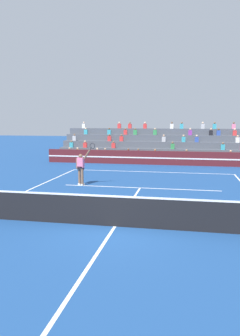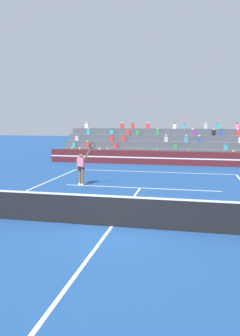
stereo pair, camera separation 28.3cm
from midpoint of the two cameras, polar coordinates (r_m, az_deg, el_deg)
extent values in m
plane|color=navy|center=(11.11, -1.63, -10.14)|extent=(120.00, 120.00, 0.00)
cube|color=white|center=(22.58, 5.00, -0.67)|extent=(11.00, 0.10, 0.01)
cube|color=white|center=(17.23, 3.07, -3.46)|extent=(8.25, 0.10, 0.01)
cube|color=white|center=(11.11, -1.63, -10.12)|extent=(0.10, 12.85, 0.01)
cube|color=black|center=(10.97, -1.64, -7.66)|extent=(11.90, 0.02, 1.00)
cube|color=white|center=(10.83, -1.65, -4.97)|extent=(11.90, 0.04, 0.06)
cube|color=#51191E|center=(26.23, 5.89, 1.77)|extent=(18.00, 0.24, 1.10)
cube|color=white|center=(26.10, 5.87, 1.74)|extent=(18.00, 0.02, 0.10)
cube|color=#4C515B|center=(27.53, 6.13, 1.50)|extent=(17.55, 0.95, 0.55)
cube|color=teal|center=(27.20, 11.22, 2.36)|extent=(0.32, 0.22, 0.44)
sphere|color=#9E7051|center=(27.17, 11.23, 3.03)|extent=(0.18, 0.18, 0.18)
cube|color=red|center=(27.61, 1.17, 2.60)|extent=(0.32, 0.22, 0.44)
sphere|color=brown|center=(27.58, 1.17, 3.26)|extent=(0.18, 0.18, 0.18)
cube|color=purple|center=(27.48, 2.91, 2.56)|extent=(0.32, 0.22, 0.44)
sphere|color=brown|center=(27.45, 2.92, 3.23)|extent=(0.18, 0.18, 0.18)
cube|color=yellow|center=(28.71, -7.68, 2.75)|extent=(0.32, 0.22, 0.44)
sphere|color=beige|center=(28.69, -7.69, 3.38)|extent=(0.18, 0.18, 0.18)
cube|color=silver|center=(28.20, -4.25, 2.70)|extent=(0.32, 0.22, 0.44)
sphere|color=beige|center=(28.17, -4.26, 3.35)|extent=(0.18, 0.18, 0.18)
cube|color=orange|center=(27.32, 5.83, 2.50)|extent=(0.32, 0.22, 0.44)
sphere|color=#9E7051|center=(27.28, 5.84, 3.17)|extent=(0.18, 0.18, 0.18)
cube|color=pink|center=(27.43, 18.41, 2.14)|extent=(0.32, 0.22, 0.44)
sphere|color=tan|center=(27.40, 18.44, 2.80)|extent=(0.18, 0.18, 0.18)
cube|color=#2D4CA5|center=(28.02, -2.88, 2.68)|extent=(0.32, 0.22, 0.44)
sphere|color=tan|center=(27.99, -2.88, 3.33)|extent=(0.18, 0.18, 0.18)
cube|color=teal|center=(28.95, -9.04, 2.76)|extent=(0.32, 0.22, 0.44)
sphere|color=tan|center=(28.93, -9.06, 3.40)|extent=(0.18, 0.18, 0.18)
cube|color=#4C515B|center=(28.44, 6.30, 2.27)|extent=(17.55, 0.95, 1.10)
cube|color=teal|center=(29.85, -8.72, 4.00)|extent=(0.32, 0.22, 0.44)
sphere|color=brown|center=(29.83, -8.73, 4.61)|extent=(0.18, 0.18, 0.18)
cube|color=teal|center=(28.26, 17.20, 3.48)|extent=(0.32, 0.22, 0.44)
sphere|color=brown|center=(28.24, 17.23, 4.13)|extent=(0.18, 0.18, 0.18)
cube|color=#338C4C|center=(28.12, 8.86, 3.73)|extent=(0.32, 0.22, 0.44)
sphere|color=brown|center=(28.10, 8.87, 4.38)|extent=(0.18, 0.18, 0.18)
cube|color=red|center=(29.44, -6.36, 3.98)|extent=(0.32, 0.22, 0.44)
sphere|color=tan|center=(29.42, -6.37, 4.60)|extent=(0.18, 0.18, 0.18)
cube|color=red|center=(28.78, -1.42, 3.93)|extent=(0.32, 0.22, 0.44)
sphere|color=brown|center=(28.75, -1.42, 4.57)|extent=(0.18, 0.18, 0.18)
cube|color=#4C515B|center=(29.35, 6.47, 3.00)|extent=(17.55, 0.95, 1.65)
cube|color=red|center=(29.56, -0.02, 5.12)|extent=(0.32, 0.22, 0.44)
sphere|color=brown|center=(29.54, -0.02, 5.74)|extent=(0.18, 0.18, 0.18)
cube|color=#B2B2B7|center=(30.72, -8.20, 5.15)|extent=(0.32, 0.22, 0.44)
sphere|color=brown|center=(30.70, -8.21, 5.75)|extent=(0.18, 0.18, 0.18)
cube|color=#B2B2B7|center=(29.07, 7.35, 5.00)|extent=(0.32, 0.22, 0.44)
sphere|color=tan|center=(29.06, 7.36, 5.63)|extent=(0.18, 0.18, 0.18)
cube|color=#2D4CA5|center=(29.03, 12.94, 4.85)|extent=(0.32, 0.22, 0.44)
sphere|color=beige|center=(29.01, 12.96, 5.48)|extent=(0.18, 0.18, 0.18)
cube|color=teal|center=(29.01, 10.73, 4.91)|extent=(0.32, 0.22, 0.44)
sphere|color=tan|center=(29.00, 10.75, 5.54)|extent=(0.18, 0.18, 0.18)
cube|color=red|center=(29.79, -2.13, 5.14)|extent=(0.32, 0.22, 0.44)
sphere|color=brown|center=(29.78, -2.13, 5.75)|extent=(0.18, 0.18, 0.18)
cube|color=silver|center=(29.33, 19.52, 4.62)|extent=(0.32, 0.22, 0.44)
sphere|color=tan|center=(29.31, 19.55, 5.24)|extent=(0.18, 0.18, 0.18)
cube|color=#4C515B|center=(30.27, 6.62, 3.68)|extent=(17.55, 0.95, 2.20)
cube|color=teal|center=(31.34, -6.23, 6.26)|extent=(0.32, 0.22, 0.44)
sphere|color=beige|center=(31.33, -6.23, 6.84)|extent=(0.18, 0.18, 0.18)
cube|color=red|center=(30.43, 0.69, 6.25)|extent=(0.32, 0.22, 0.44)
sphere|color=brown|center=(30.42, 0.70, 6.85)|extent=(0.18, 0.18, 0.18)
cube|color=#338C4C|center=(30.28, 2.40, 6.23)|extent=(0.32, 0.22, 0.44)
sphere|color=brown|center=(30.27, 2.40, 6.83)|extent=(0.18, 0.18, 0.18)
cube|color=purple|center=(29.94, 11.85, 6.04)|extent=(0.32, 0.22, 0.44)
sphere|color=beige|center=(29.93, 11.87, 6.65)|extent=(0.18, 0.18, 0.18)
cube|color=black|center=(30.01, 15.29, 5.93)|extent=(0.32, 0.22, 0.44)
sphere|color=tan|center=(30.00, 15.32, 6.54)|extent=(0.18, 0.18, 0.18)
cube|color=teal|center=(30.75, -2.16, 6.26)|extent=(0.32, 0.22, 0.44)
sphere|color=brown|center=(30.74, -2.16, 6.86)|extent=(0.18, 0.18, 0.18)
cube|color=#2D4CA5|center=(30.07, 16.52, 5.88)|extent=(0.32, 0.22, 0.44)
sphere|color=brown|center=(30.06, 16.54, 6.49)|extent=(0.18, 0.18, 0.18)
cube|color=red|center=(30.23, 19.09, 5.78)|extent=(0.32, 0.22, 0.44)
sphere|color=beige|center=(30.22, 19.11, 6.38)|extent=(0.18, 0.18, 0.18)
cube|color=#338C4C|center=(30.06, 5.85, 6.18)|extent=(0.32, 0.22, 0.44)
sphere|color=tan|center=(30.05, 5.86, 6.79)|extent=(0.18, 0.18, 0.18)
cube|color=#4C515B|center=(31.20, 6.77, 4.32)|extent=(17.55, 0.95, 2.75)
cube|color=teal|center=(30.87, 10.42, 7.16)|extent=(0.32, 0.22, 0.44)
sphere|color=brown|center=(30.87, 10.43, 7.75)|extent=(0.18, 0.18, 0.18)
cube|color=#B2B2B7|center=(30.91, 13.96, 7.05)|extent=(0.32, 0.22, 0.44)
sphere|color=beige|center=(30.90, 13.98, 7.65)|extent=(0.18, 0.18, 0.18)
cube|color=silver|center=(32.38, -6.56, 7.29)|extent=(0.32, 0.22, 0.44)
sphere|color=beige|center=(32.37, -6.57, 7.86)|extent=(0.18, 0.18, 0.18)
cube|color=red|center=(31.10, 4.12, 7.28)|extent=(0.32, 0.22, 0.44)
sphere|color=beige|center=(31.10, 4.12, 7.87)|extent=(0.18, 0.18, 0.18)
cube|color=teal|center=(30.97, 15.88, 6.99)|extent=(0.32, 0.22, 0.44)
sphere|color=brown|center=(30.97, 15.90, 7.58)|extent=(0.18, 0.18, 0.18)
cube|color=pink|center=(31.15, 18.93, 6.86)|extent=(0.32, 0.22, 0.44)
sphere|color=brown|center=(31.15, 18.96, 7.45)|extent=(0.18, 0.18, 0.18)
cube|color=silver|center=(30.90, 8.75, 7.20)|extent=(0.32, 0.22, 0.44)
sphere|color=brown|center=(30.89, 8.77, 7.79)|extent=(0.18, 0.18, 0.18)
cube|color=red|center=(31.31, 1.47, 7.31)|extent=(0.32, 0.22, 0.44)
sphere|color=brown|center=(31.30, 1.47, 7.89)|extent=(0.18, 0.18, 0.18)
cube|color=red|center=(31.49, -0.38, 7.32)|extent=(0.32, 0.22, 0.44)
sphere|color=beige|center=(31.49, -0.38, 7.90)|extent=(0.18, 0.18, 0.18)
cylinder|color=brown|center=(18.07, -7.51, -1.53)|extent=(0.14, 0.14, 0.90)
cylinder|color=brown|center=(17.89, -7.04, -1.62)|extent=(0.14, 0.14, 0.90)
cube|color=black|center=(17.93, -7.30, -0.02)|extent=(0.36, 0.26, 0.20)
cube|color=pink|center=(17.88, -7.32, 0.93)|extent=(0.39, 0.27, 0.56)
sphere|color=brown|center=(17.84, -7.34, 2.07)|extent=(0.22, 0.22, 0.22)
cube|color=white|center=(18.18, -7.42, -2.77)|extent=(0.17, 0.28, 0.09)
cube|color=white|center=(18.00, -6.95, -2.87)|extent=(0.17, 0.28, 0.09)
cylinder|color=brown|center=(18.02, -7.97, 0.78)|extent=(0.09, 0.09, 0.56)
cylinder|color=brown|center=(17.63, -6.24, 2.36)|extent=(0.43, 0.18, 0.54)
cylinder|color=black|center=(17.49, -5.59, 3.39)|extent=(0.16, 0.06, 0.20)
torus|color=black|center=(17.42, -5.29, 3.85)|extent=(0.43, 0.12, 0.43)
sphere|color=#C6DB33|center=(14.51, 8.42, -5.67)|extent=(0.07, 0.07, 0.07)
camera|label=1|loc=(0.14, -90.49, -0.07)|focal=35.00mm
camera|label=2|loc=(0.14, 89.51, 0.07)|focal=35.00mm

